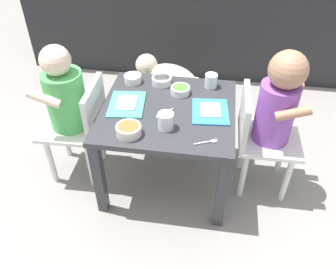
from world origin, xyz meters
TOP-DOWN VIEW (x-y plane):
  - ground_plane at (0.00, 0.00)m, footprint 7.00×7.00m
  - dining_table at (0.00, 0.00)m, footprint 0.60×0.57m
  - seated_child_left at (-0.46, -0.02)m, footprint 0.29×0.29m
  - seated_child_right at (0.46, 0.03)m, footprint 0.28×0.28m
  - dog at (-0.10, 0.61)m, footprint 0.44×0.28m
  - food_tray_left at (-0.19, 0.00)m, footprint 0.18×0.22m
  - food_tray_right at (0.19, 0.00)m, footprint 0.17×0.21m
  - water_cup_left at (0.01, -0.14)m, footprint 0.07×0.07m
  - water_cup_right at (0.18, 0.21)m, footprint 0.06×0.06m
  - cereal_bowl_right_side at (0.04, 0.13)m, footprint 0.09×0.09m
  - cereal_bowl_left_side at (-0.21, 0.20)m, footprint 0.08×0.08m
  - veggie_bowl_near at (-0.06, 0.20)m, footprint 0.10×0.10m
  - veggie_bowl_far at (-0.13, -0.20)m, footprint 0.10×0.10m
  - spoon_by_left_tray at (0.19, -0.20)m, footprint 0.10×0.05m
  - spoon_by_right_tray at (-0.01, -0.05)m, footprint 0.07×0.09m

SIDE VIEW (x-z plane):
  - ground_plane at x=0.00m, z-range 0.00..0.00m
  - dog at x=-0.10m, z-range 0.06..0.40m
  - dining_table at x=0.00m, z-range 0.14..0.57m
  - spoon_by_left_tray at x=0.19m, z-range 0.43..0.44m
  - spoon_by_right_tray at x=-0.01m, z-range 0.43..0.44m
  - food_tray_right at x=0.19m, z-range 0.43..0.44m
  - food_tray_left at x=-0.19m, z-range 0.43..0.44m
  - seated_child_left at x=-0.46m, z-range 0.09..0.79m
  - cereal_bowl_right_side at x=0.04m, z-range 0.43..0.47m
  - veggie_bowl_near at x=-0.06m, z-range 0.43..0.47m
  - cereal_bowl_left_side at x=-0.21m, z-range 0.43..0.47m
  - veggie_bowl_far at x=-0.13m, z-range 0.43..0.47m
  - water_cup_right at x=0.18m, z-range 0.43..0.49m
  - water_cup_left at x=0.01m, z-range 0.42..0.50m
  - seated_child_right at x=0.46m, z-range 0.10..0.83m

